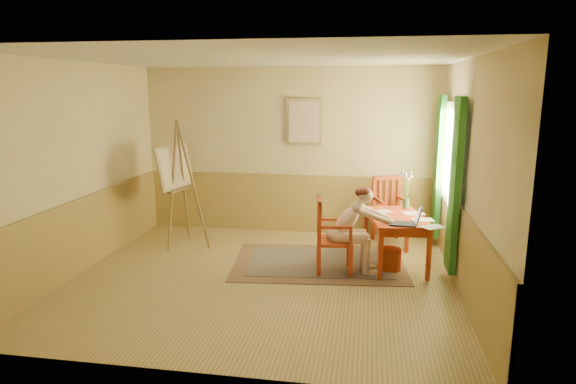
% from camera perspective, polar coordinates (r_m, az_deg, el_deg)
% --- Properties ---
extents(room, '(5.04, 4.54, 2.84)m').
position_cam_1_polar(room, '(6.18, -3.12, 2.22)').
color(room, tan).
rests_on(room, ground).
extents(wainscot, '(5.00, 4.50, 1.00)m').
position_cam_1_polar(wainscot, '(7.14, -1.66, -3.85)').
color(wainscot, tan).
rests_on(wainscot, room).
extents(window, '(0.12, 2.01, 2.20)m').
position_cam_1_polar(window, '(7.22, 18.00, 2.60)').
color(window, white).
rests_on(window, room).
extents(wall_portrait, '(0.60, 0.05, 0.76)m').
position_cam_1_polar(wall_portrait, '(8.24, 1.89, 8.15)').
color(wall_portrait, tan).
rests_on(wall_portrait, room).
extents(rug, '(2.55, 1.84, 0.02)m').
position_cam_1_polar(rug, '(7.09, 3.59, -8.17)').
color(rug, '#8C7251').
rests_on(rug, room).
extents(table, '(0.92, 1.31, 0.72)m').
position_cam_1_polar(table, '(6.97, 12.38, -3.43)').
color(table, '#B44121').
rests_on(table, room).
extents(chair_left, '(0.52, 0.50, 1.02)m').
position_cam_1_polar(chair_left, '(6.63, 4.96, -5.08)').
color(chair_left, '#B44121').
rests_on(chair_left, room).
extents(chair_back, '(0.60, 0.61, 1.06)m').
position_cam_1_polar(chair_back, '(8.05, 11.65, -2.07)').
color(chair_back, '#B44121').
rests_on(chair_back, room).
extents(figure, '(0.90, 0.43, 1.19)m').
position_cam_1_polar(figure, '(6.59, 7.52, -3.92)').
color(figure, beige).
rests_on(figure, room).
extents(laptop, '(0.41, 0.25, 0.25)m').
position_cam_1_polar(laptop, '(6.52, 13.70, -3.29)').
color(laptop, '#1E2338').
rests_on(laptop, table).
extents(papers, '(0.96, 1.03, 0.00)m').
position_cam_1_polar(papers, '(6.89, 14.18, -2.89)').
color(papers, white).
rests_on(papers, table).
extents(vase, '(0.19, 0.28, 0.55)m').
position_cam_1_polar(vase, '(7.36, 13.58, 0.07)').
color(vase, '#3F724C').
rests_on(vase, table).
extents(wastebasket, '(0.39, 0.39, 0.31)m').
position_cam_1_polar(wastebasket, '(6.91, 11.78, -7.66)').
color(wastebasket, '#B54420').
rests_on(wastebasket, room).
extents(easel, '(0.72, 0.89, 1.98)m').
position_cam_1_polar(easel, '(7.79, -12.76, 2.25)').
color(easel, brown).
rests_on(easel, room).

